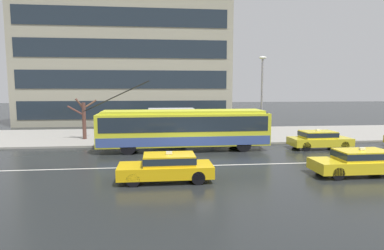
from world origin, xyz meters
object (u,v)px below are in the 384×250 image
(taxi_oncoming_far, at_px, (359,161))
(bus_shelter, at_px, (171,116))
(taxi_oncoming_near, at_px, (167,166))
(street_tree_bare, at_px, (83,117))
(pedestrian_walking_past, at_px, (181,120))
(trolleybus, at_px, (184,128))
(pedestrian_at_shelter, at_px, (213,120))
(pedestrian_waiting_by_pole, at_px, (182,124))
(street_lamp, at_px, (262,91))
(taxi_ahead_of_bus, at_px, (319,139))
(pedestrian_approaching_curb, at_px, (213,121))

(taxi_oncoming_far, xyz_separation_m, bus_shelter, (-8.89, 11.24, 1.34))
(taxi_oncoming_near, distance_m, street_tree_bare, 14.05)
(taxi_oncoming_far, xyz_separation_m, pedestrian_walking_past, (-8.08, 11.01, 1.09))
(trolleybus, xyz_separation_m, pedestrian_at_shelter, (2.87, 4.48, 0.13))
(pedestrian_waiting_by_pole, relative_size, street_lamp, 0.29)
(pedestrian_walking_past, bearing_deg, pedestrian_at_shelter, 18.50)
(taxi_oncoming_far, distance_m, pedestrian_waiting_by_pole, 12.55)
(trolleybus, relative_size, pedestrian_walking_past, 6.28)
(bus_shelter, distance_m, pedestrian_walking_past, 0.88)
(taxi_ahead_of_bus, distance_m, bus_shelter, 11.35)
(taxi_oncoming_far, xyz_separation_m, taxi_ahead_of_bus, (1.54, 6.98, -0.00))
(taxi_oncoming_far, bearing_deg, street_tree_bare, 142.30)
(taxi_ahead_of_bus, relative_size, bus_shelter, 1.18)
(trolleybus, height_order, taxi_oncoming_far, trolleybus)
(pedestrian_waiting_by_pole, bearing_deg, taxi_ahead_of_bus, -14.58)
(trolleybus, relative_size, taxi_oncoming_near, 2.87)
(taxi_oncoming_far, distance_m, bus_shelter, 14.39)
(bus_shelter, xyz_separation_m, street_tree_bare, (-7.17, 1.18, -0.09))
(pedestrian_at_shelter, bearing_deg, pedestrian_waiting_by_pole, -139.41)
(pedestrian_at_shelter, bearing_deg, street_tree_bare, 177.46)
(taxi_oncoming_near, height_order, pedestrian_approaching_curb, pedestrian_approaching_curb)
(pedestrian_at_shelter, relative_size, pedestrian_walking_past, 0.96)
(pedestrian_waiting_by_pole, bearing_deg, taxi_oncoming_near, -98.63)
(street_tree_bare, bearing_deg, taxi_oncoming_far, -37.70)
(pedestrian_approaching_curb, xyz_separation_m, pedestrian_waiting_by_pole, (-2.58, -1.03, -0.10))
(pedestrian_approaching_curb, distance_m, pedestrian_walking_past, 2.56)
(taxi_ahead_of_bus, distance_m, pedestrian_waiting_by_pole, 10.05)
(pedestrian_at_shelter, bearing_deg, taxi_ahead_of_bus, -35.99)
(pedestrian_waiting_by_pole, bearing_deg, pedestrian_approaching_curb, 21.76)
(trolleybus, xyz_separation_m, pedestrian_approaching_curb, (2.60, 3.07, 0.19))
(taxi_oncoming_near, distance_m, bus_shelter, 11.33)
(taxi_oncoming_far, xyz_separation_m, street_lamp, (-1.83, 9.83, 3.37))
(street_tree_bare, bearing_deg, pedestrian_at_shelter, -2.54)
(trolleybus, xyz_separation_m, taxi_oncoming_near, (-1.42, -7.45, -0.85))
(street_tree_bare, bearing_deg, pedestrian_approaching_curb, -10.22)
(taxi_ahead_of_bus, relative_size, street_tree_bare, 1.27)
(pedestrian_at_shelter, relative_size, street_tree_bare, 0.57)
(street_lamp, bearing_deg, taxi_oncoming_near, -128.31)
(taxi_oncoming_far, relative_size, taxi_ahead_of_bus, 1.06)
(taxi_oncoming_near, xyz_separation_m, taxi_oncoming_far, (9.59, -0.01, 0.00))
(street_lamp, bearing_deg, bus_shelter, 168.76)
(taxi_oncoming_far, bearing_deg, bus_shelter, 128.37)
(taxi_oncoming_near, height_order, pedestrian_waiting_by_pole, pedestrian_waiting_by_pole)
(taxi_oncoming_far, xyz_separation_m, pedestrian_waiting_by_pole, (-8.15, 9.49, 0.94))
(street_tree_bare, bearing_deg, pedestrian_walking_past, -10.01)
(bus_shelter, distance_m, pedestrian_waiting_by_pole, 1.94)
(trolleybus, height_order, pedestrian_walking_past, trolleybus)
(trolleybus, distance_m, taxi_oncoming_near, 7.63)
(taxi_oncoming_near, distance_m, street_lamp, 12.97)
(bus_shelter, relative_size, street_lamp, 0.55)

